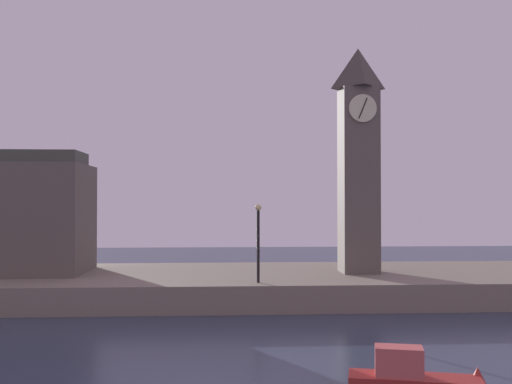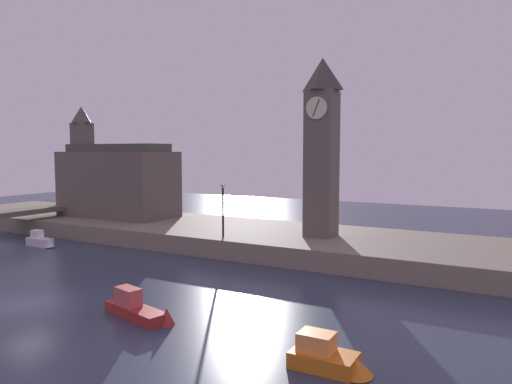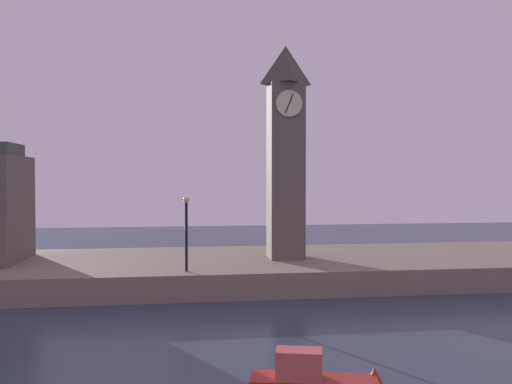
% 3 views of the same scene
% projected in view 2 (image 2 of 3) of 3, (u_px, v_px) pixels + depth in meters
% --- Properties ---
extents(ground_plane, '(120.00, 120.00, 0.00)m').
position_uv_depth(ground_plane, '(28.00, 304.00, 26.21)').
color(ground_plane, '#2D384C').
extents(far_embankment, '(70.00, 12.00, 1.50)m').
position_uv_depth(far_embankment, '(226.00, 235.00, 43.57)').
color(far_embankment, slate).
rests_on(far_embankment, ground).
extents(clock_tower, '(2.46, 2.50, 14.06)m').
position_uv_depth(clock_tower, '(322.00, 145.00, 38.04)').
color(clock_tower, '#5B544C').
rests_on(clock_tower, far_embankment).
extents(parliament_hall, '(12.25, 5.93, 11.67)m').
position_uv_depth(parliament_hall, '(116.00, 180.00, 50.55)').
color(parliament_hall, '#5B544C').
rests_on(parliament_hall, far_embankment).
extents(streetlamp, '(0.36, 0.36, 4.29)m').
position_uv_depth(streetlamp, '(223.00, 204.00, 37.89)').
color(streetlamp, black).
rests_on(streetlamp, far_embankment).
extents(boat_ferry_white, '(3.03, 0.98, 1.40)m').
position_uv_depth(boat_ferry_white, '(41.00, 241.00, 41.97)').
color(boat_ferry_white, silver).
rests_on(boat_ferry_white, ground).
extents(boat_dinghy_red, '(4.67, 2.03, 1.65)m').
position_uv_depth(boat_dinghy_red, '(141.00, 310.00, 23.87)').
color(boat_dinghy_red, maroon).
rests_on(boat_dinghy_red, ground).
extents(boat_patrol_orange, '(3.17, 1.47, 1.35)m').
position_uv_depth(boat_patrol_orange, '(330.00, 357.00, 18.30)').
color(boat_patrol_orange, orange).
rests_on(boat_patrol_orange, ground).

